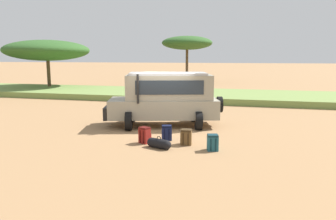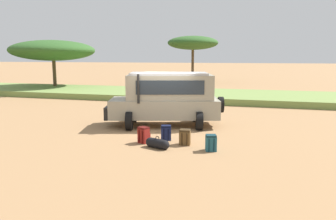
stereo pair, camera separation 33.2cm
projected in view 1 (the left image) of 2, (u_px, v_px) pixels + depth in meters
ground_plane at (164, 129)px, 14.48m from camera, size 320.00×320.00×0.00m
grass_bank at (203, 95)px, 25.07m from camera, size 120.00×7.00×0.44m
safari_vehicle at (166, 98)px, 14.96m from camera, size 5.46×3.57×2.44m
backpack_beside_front_wheel at (145, 135)px, 12.01m from camera, size 0.46×0.46×0.60m
backpack_cluster_center at (186, 137)px, 11.80m from camera, size 0.42×0.46×0.57m
backpack_near_rear_wheel at (213, 143)px, 11.06m from camera, size 0.43×0.46×0.56m
backpack_outermost at (167, 133)px, 12.46m from camera, size 0.45×0.46×0.57m
duffel_bag_low_black_case at (159, 143)px, 11.36m from camera, size 0.93×0.55×0.43m
acacia_tree_far_left at (47, 50)px, 29.93m from camera, size 7.41×8.13×4.66m
acacia_tree_left_mid at (187, 43)px, 40.59m from camera, size 6.24×6.84×5.70m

